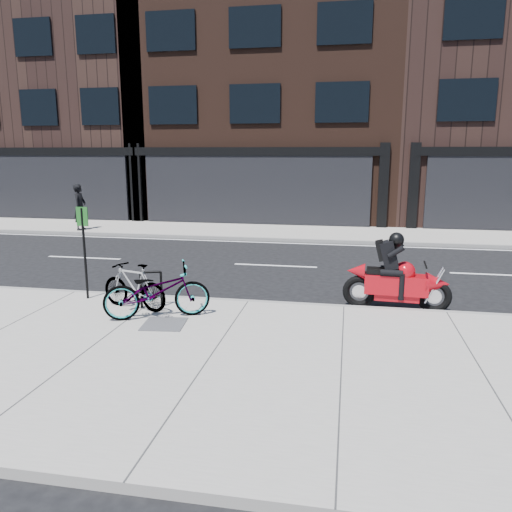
% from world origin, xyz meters
% --- Properties ---
extents(ground, '(120.00, 120.00, 0.00)m').
position_xyz_m(ground, '(0.00, 0.00, 0.00)').
color(ground, black).
rests_on(ground, ground).
extents(sidewalk_near, '(60.00, 6.00, 0.13)m').
position_xyz_m(sidewalk_near, '(0.00, -5.00, 0.07)').
color(sidewalk_near, gray).
rests_on(sidewalk_near, ground).
extents(sidewalk_far, '(60.00, 3.50, 0.13)m').
position_xyz_m(sidewalk_far, '(0.00, 7.75, 0.07)').
color(sidewalk_far, gray).
rests_on(sidewalk_far, ground).
extents(building_midwest, '(10.00, 10.00, 12.00)m').
position_xyz_m(building_midwest, '(-12.00, 14.50, 6.00)').
color(building_midwest, black).
rests_on(building_midwest, ground).
extents(building_center, '(12.00, 10.00, 14.50)m').
position_xyz_m(building_center, '(-2.00, 14.50, 7.25)').
color(building_center, black).
rests_on(building_center, ground).
extents(bike_rack, '(0.43, 0.18, 0.76)m').
position_xyz_m(bike_rack, '(-1.85, -2.74, 0.57)').
color(bike_rack, black).
rests_on(bike_rack, sidewalk_near).
extents(bicycle_front, '(2.11, 1.45, 1.05)m').
position_xyz_m(bicycle_front, '(-1.48, -3.34, 0.65)').
color(bicycle_front, gray).
rests_on(bicycle_front, sidewalk_near).
extents(bicycle_rear, '(1.63, 0.89, 0.94)m').
position_xyz_m(bicycle_rear, '(-2.14, -2.91, 0.60)').
color(bicycle_rear, gray).
rests_on(bicycle_rear, sidewalk_near).
extents(motorcycle, '(2.20, 0.60, 1.64)m').
position_xyz_m(motorcycle, '(3.15, -1.61, 0.67)').
color(motorcycle, black).
rests_on(motorcycle, ground).
extents(pedestrian, '(0.50, 0.71, 1.84)m').
position_xyz_m(pedestrian, '(-8.62, 6.50, 1.05)').
color(pedestrian, black).
rests_on(pedestrian, sidewalk_far).
extents(utility_grate, '(0.83, 0.83, 0.02)m').
position_xyz_m(utility_grate, '(-1.23, -3.69, 0.14)').
color(utility_grate, '#48484A').
rests_on(utility_grate, sidewalk_near).
extents(sign_post, '(0.27, 0.05, 1.97)m').
position_xyz_m(sign_post, '(-3.45, -2.40, 1.31)').
color(sign_post, black).
rests_on(sign_post, sidewalk_near).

